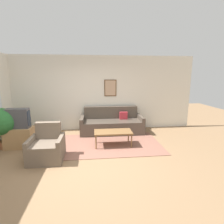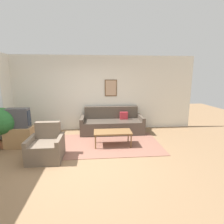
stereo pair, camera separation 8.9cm
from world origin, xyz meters
name	(u,v)px [view 1 (the left image)]	position (x,y,z in m)	size (l,w,h in m)	color
ground_plane	(83,160)	(0.00, 0.00, 0.00)	(16.00, 16.00, 0.00)	#846647
area_rug	(110,144)	(0.75, 0.93, 0.01)	(2.94, 1.85, 0.01)	brown
wall_back	(86,93)	(0.01, 2.51, 1.35)	(8.00, 0.09, 2.70)	silver
couch	(112,124)	(0.91, 2.05, 0.30)	(2.18, 0.90, 0.89)	#4C4238
coffee_table	(113,133)	(0.82, 0.81, 0.39)	(1.07, 0.53, 0.43)	brown
tv_stand	(20,138)	(-1.81, 0.97, 0.28)	(0.74, 0.44, 0.57)	#A87F51
tv	(18,118)	(-1.81, 0.97, 0.84)	(0.62, 0.28, 0.54)	#424247
armchair	(47,148)	(-0.85, 0.14, 0.29)	(0.78, 0.76, 0.86)	#6B5B4C
potted_plant_tall	(2,123)	(-2.21, 0.93, 0.74)	(0.75, 0.75, 1.14)	#935638
potted_plant_by_window	(12,123)	(-2.21, 1.51, 0.58)	(0.59, 0.59, 0.90)	beige
potted_plant_small	(16,131)	(-1.97, 1.21, 0.40)	(0.41, 0.41, 0.69)	beige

